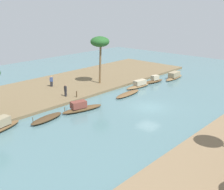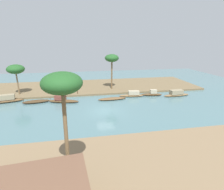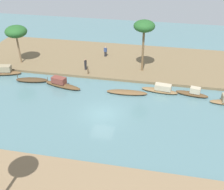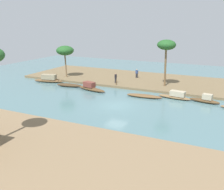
# 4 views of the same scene
# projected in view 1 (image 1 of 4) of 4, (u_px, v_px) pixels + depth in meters

# --- Properties ---
(river_water) EXTENTS (74.34, 74.34, 0.00)m
(river_water) POSITION_uv_depth(u_px,v_px,m) (149.00, 107.00, 35.11)
(river_water) COLOR slate
(river_water) RESTS_ON ground
(riverbank_left) EXTENTS (44.95, 13.35, 0.35)m
(riverbank_left) POSITION_uv_depth(u_px,v_px,m) (71.00, 84.00, 44.47)
(riverbank_left) COLOR brown
(riverbank_left) RESTS_ON ground
(sampan_upstream_small) EXTENTS (4.63, 1.61, 1.12)m
(sampan_upstream_small) POSITION_uv_depth(u_px,v_px,m) (139.00, 85.00, 43.18)
(sampan_upstream_small) COLOR brown
(sampan_upstream_small) RESTS_ON river_water
(sampan_downstream_large) EXTENTS (5.27, 2.23, 1.29)m
(sampan_downstream_large) POSITION_uv_depth(u_px,v_px,m) (81.00, 108.00, 33.56)
(sampan_downstream_large) COLOR brown
(sampan_downstream_large) RESTS_ON river_water
(sampan_foreground) EXTENTS (5.23, 1.55, 1.17)m
(sampan_foreground) POSITION_uv_depth(u_px,v_px,m) (174.00, 76.00, 48.29)
(sampan_foreground) COLOR brown
(sampan_foreground) RESTS_ON river_water
(sampan_with_tall_canopy) EXTENTS (4.40, 1.78, 1.00)m
(sampan_with_tall_canopy) POSITION_uv_depth(u_px,v_px,m) (47.00, 118.00, 30.94)
(sampan_with_tall_canopy) COLOR #47331E
(sampan_with_tall_canopy) RESTS_ON river_water
(sampan_open_hull) EXTENTS (4.03, 1.60, 1.19)m
(sampan_open_hull) POSITION_uv_depth(u_px,v_px,m) (154.00, 80.00, 45.82)
(sampan_open_hull) COLOR brown
(sampan_open_hull) RESTS_ON river_water
(sampan_near_left_bank) EXTENTS (5.09, 1.45, 0.43)m
(sampan_near_left_bank) POSITION_uv_depth(u_px,v_px,m) (128.00, 94.00, 39.58)
(sampan_near_left_bank) COLOR brown
(sampan_near_left_bank) RESTS_ON river_water
(person_on_near_bank) EXTENTS (0.36, 0.40, 1.59)m
(person_on_near_bank) POSITION_uv_depth(u_px,v_px,m) (66.00, 91.00, 37.87)
(person_on_near_bank) COLOR #232328
(person_on_near_bank) RESTS_ON riverbank_left
(person_by_mooring) EXTENTS (0.52, 0.49, 1.56)m
(person_by_mooring) POSITION_uv_depth(u_px,v_px,m) (51.00, 82.00, 42.46)
(person_by_mooring) COLOR #232328
(person_by_mooring) RESTS_ON riverbank_left
(mooring_post) EXTENTS (0.14, 0.14, 0.84)m
(mooring_post) POSITION_uv_depth(u_px,v_px,m) (77.00, 94.00, 37.60)
(mooring_post) COLOR #4C3823
(mooring_post) RESTS_ON riverbank_left
(palm_tree_left_near) EXTENTS (2.82, 2.82, 7.14)m
(palm_tree_left_near) POSITION_uv_depth(u_px,v_px,m) (100.00, 43.00, 42.54)
(palm_tree_left_near) COLOR brown
(palm_tree_left_near) RESTS_ON riverbank_left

